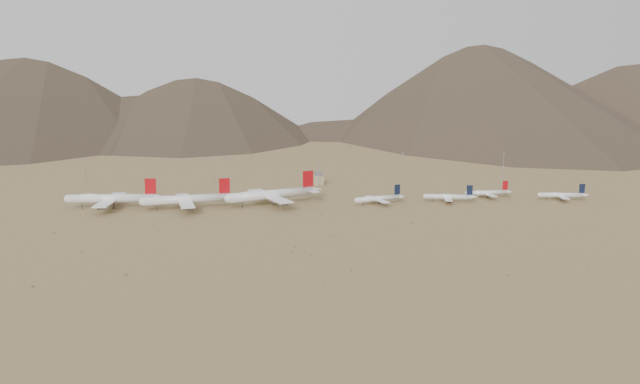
{
  "coord_description": "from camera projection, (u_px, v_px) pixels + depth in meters",
  "views": [
    {
      "loc": [
        -33.24,
        -426.13,
        92.79
      ],
      "look_at": [
        20.51,
        30.0,
        9.61
      ],
      "focal_mm": 35.0,
      "sensor_mm": 36.0,
      "label": 1
    }
  ],
  "objects": [
    {
      "name": "mast_west",
      "position": [
        214.0,
        169.0,
        554.78
      ],
      "size": [
        2.0,
        0.6,
        25.7
      ],
      "color": "gray",
      "rests_on": "ground"
    },
    {
      "name": "mast_far_west",
      "position": [
        86.0,
        172.0,
        534.17
      ],
      "size": [
        2.0,
        0.6,
        25.7
      ],
      "color": "gray",
      "rests_on": "ground"
    },
    {
      "name": "mast_far_east",
      "position": [
        503.0,
        164.0,
        588.5
      ],
      "size": [
        2.0,
        0.6,
        25.7
      ],
      "color": "gray",
      "rests_on": "ground"
    },
    {
      "name": "widebody_west",
      "position": [
        112.0,
        198.0,
        452.65
      ],
      "size": [
        73.83,
        56.83,
        21.92
      ],
      "rotation": [
        0.0,
        0.0,
        -0.06
      ],
      "color": "white",
      "rests_on": "ground"
    },
    {
      "name": "mountain_ridge",
      "position": [
        261.0,
        51.0,
        1289.57
      ],
      "size": [
        4400.0,
        1000.0,
        300.0
      ],
      "color": "brown",
      "rests_on": "ground"
    },
    {
      "name": "widebody_east",
      "position": [
        272.0,
        194.0,
        464.85
      ],
      "size": [
        76.11,
        60.99,
        23.87
      ],
      "rotation": [
        0.0,
        0.0,
        0.38
      ],
      "color": "white",
      "rests_on": "ground"
    },
    {
      "name": "widebody_centre",
      "position": [
        187.0,
        199.0,
        450.34
      ],
      "size": [
        71.66,
        56.0,
        21.46
      ],
      "rotation": [
        0.0,
        0.0,
        0.18
      ],
      "color": "white",
      "rests_on": "ground"
    },
    {
      "name": "narrowbody_d",
      "position": [
        563.0,
        195.0,
        483.7
      ],
      "size": [
        39.61,
        28.91,
        13.17
      ],
      "rotation": [
        0.0,
        0.0,
        -0.17
      ],
      "color": "white",
      "rests_on": "ground"
    },
    {
      "name": "narrowbody_b",
      "position": [
        450.0,
        197.0,
        475.72
      ],
      "size": [
        40.71,
        29.97,
        13.67
      ],
      "rotation": [
        0.0,
        0.0,
        -0.24
      ],
      "color": "white",
      "rests_on": "ground"
    },
    {
      "name": "control_tower",
      "position": [
        319.0,
        179.0,
        556.56
      ],
      "size": [
        8.0,
        8.0,
        12.0
      ],
      "color": "tan",
      "rests_on": "ground"
    },
    {
      "name": "mast_centre",
      "position": [
        318.0,
        170.0,
        546.09
      ],
      "size": [
        2.0,
        0.6,
        25.7
      ],
      "color": "gray",
      "rests_on": "ground"
    },
    {
      "name": "desert_scrub",
      "position": [
        248.0,
        242.0,
        359.83
      ],
      "size": [
        386.24,
        157.68,
        0.93
      ],
      "color": "olive",
      "rests_on": "ground"
    },
    {
      "name": "mast_east",
      "position": [
        402.0,
        165.0,
        582.4
      ],
      "size": [
        2.0,
        0.6,
        25.7
      ],
      "color": "gray",
      "rests_on": "ground"
    },
    {
      "name": "ground",
      "position": [
        296.0,
        214.0,
        436.79
      ],
      "size": [
        3000.0,
        3000.0,
        0.0
      ],
      "primitive_type": "plane",
      "color": "#A08353",
      "rests_on": "ground"
    },
    {
      "name": "narrowbody_c",
      "position": [
        488.0,
        193.0,
        493.24
      ],
      "size": [
        40.5,
        29.22,
        13.37
      ],
      "rotation": [
        0.0,
        0.0,
        0.09
      ],
      "color": "white",
      "rests_on": "ground"
    },
    {
      "name": "narrowbody_a",
      "position": [
        379.0,
        198.0,
        468.37
      ],
      "size": [
        41.72,
        30.94,
        14.17
      ],
      "rotation": [
        0.0,
        0.0,
        0.29
      ],
      "color": "white",
      "rests_on": "ground"
    }
  ]
}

